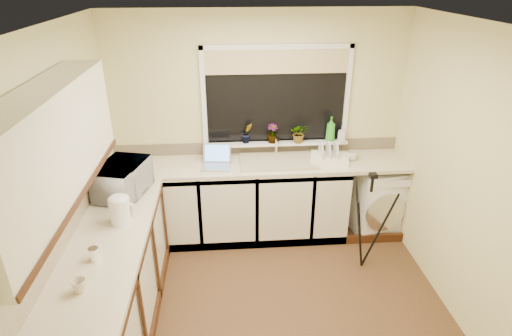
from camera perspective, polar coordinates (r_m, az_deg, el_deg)
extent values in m
plane|color=brown|center=(4.03, 1.98, -18.39)|extent=(3.20, 3.20, 0.00)
plane|color=white|center=(2.93, 2.72, 18.77)|extent=(3.20, 3.20, 0.00)
plane|color=beige|center=(4.67, 0.19, 5.85)|extent=(3.20, 0.00, 3.20)
plane|color=beige|center=(3.51, -24.68, -3.55)|extent=(0.00, 3.00, 3.00)
plane|color=beige|center=(3.82, 26.87, -1.66)|extent=(0.00, 3.00, 3.00)
cube|color=silver|center=(4.72, -3.48, -4.63)|extent=(2.55, 0.60, 0.86)
cube|color=silver|center=(3.62, -19.21, -16.90)|extent=(0.54, 2.40, 0.86)
cube|color=beige|center=(4.53, 0.49, 0.46)|extent=(3.20, 0.60, 0.04)
cube|color=beige|center=(3.35, -20.31, -11.14)|extent=(0.60, 2.40, 0.04)
cube|color=silver|center=(2.84, -26.51, 2.33)|extent=(0.28, 1.90, 0.70)
cube|color=beige|center=(3.31, -25.78, -7.55)|extent=(0.02, 2.40, 0.45)
cube|color=beige|center=(4.75, 0.20, 2.90)|extent=(3.20, 0.02, 0.14)
cube|color=black|center=(4.58, 2.74, 9.68)|extent=(1.50, 0.02, 1.00)
cube|color=tan|center=(4.47, 2.88, 14.23)|extent=(1.50, 0.02, 0.25)
cube|color=white|center=(4.69, 2.69, 3.44)|extent=(1.60, 0.14, 0.03)
cube|color=tan|center=(4.53, 3.01, 0.92)|extent=(0.82, 0.46, 0.03)
cylinder|color=silver|center=(4.65, 2.76, 3.04)|extent=(0.03, 0.03, 0.24)
cube|color=white|center=(5.06, 16.08, -3.92)|extent=(0.64, 0.62, 0.79)
cube|color=#9B9BA2|center=(4.42, -5.46, 0.11)|extent=(0.31, 0.24, 0.02)
cube|color=#5AA1F6|center=(4.50, -5.33, 2.08)|extent=(0.30, 0.11, 0.20)
cylinder|color=white|center=(3.59, -17.96, -5.57)|extent=(0.17, 0.17, 0.22)
cube|color=white|center=(4.61, 9.94, 1.24)|extent=(0.46, 0.38, 0.06)
cylinder|color=white|center=(3.26, -21.13, -10.85)|extent=(0.07, 0.07, 0.10)
imported|color=silver|center=(4.02, -17.66, -1.47)|extent=(0.49, 0.62, 0.30)
imported|color=#999999|center=(4.62, -1.25, 4.79)|extent=(0.15, 0.13, 0.23)
imported|color=#999999|center=(4.62, 2.25, 4.72)|extent=(0.15, 0.15, 0.21)
imported|color=#999999|center=(4.65, 5.89, 4.74)|extent=(0.20, 0.18, 0.22)
imported|color=green|center=(4.74, 10.11, 5.26)|extent=(0.14, 0.14, 0.27)
imported|color=#999999|center=(4.76, 11.57, 4.58)|extent=(0.10, 0.10, 0.17)
imported|color=beige|center=(4.69, 12.88, 1.62)|extent=(0.16, 0.16, 0.10)
imported|color=beige|center=(3.02, -22.89, -14.53)|extent=(0.11, 0.11, 0.09)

